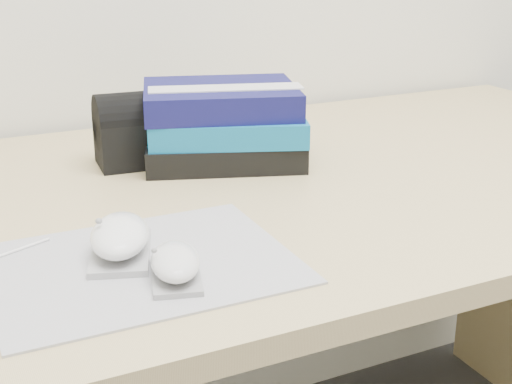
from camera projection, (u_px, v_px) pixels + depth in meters
name	position (u px, v px, depth m)	size (l,w,h in m)	color
desk	(246.00, 300.00, 1.19)	(1.60, 0.80, 0.73)	tan
mousepad	(142.00, 264.00, 0.78)	(0.32, 0.25, 0.00)	gray
mouse_rear	(120.00, 238.00, 0.79)	(0.10, 0.13, 0.05)	#A0A0A2
mouse_front	(175.00, 264.00, 0.74)	(0.07, 0.10, 0.04)	#949496
book_stack	(223.00, 124.00, 1.13)	(0.30, 0.27, 0.12)	black
pouch	(137.00, 130.00, 1.11)	(0.13, 0.10, 0.12)	black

